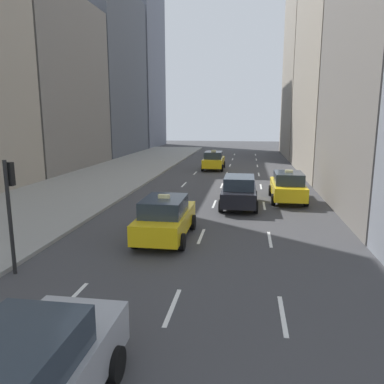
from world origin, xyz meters
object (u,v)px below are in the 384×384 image
at_px(taxi_second, 288,186).
at_px(sedan_silver_behind, 239,191).
at_px(taxi_lead, 214,160).
at_px(taxi_third, 165,218).
at_px(traffic_light_pole, 10,198).

bearing_deg(taxi_second, sedan_silver_behind, -144.77).
height_order(taxi_lead, sedan_silver_behind, taxi_lead).
xyz_separation_m(taxi_lead, taxi_second, (5.60, -13.09, 0.00)).
height_order(taxi_lead, taxi_second, same).
bearing_deg(taxi_second, taxi_lead, 113.16).
height_order(taxi_lead, taxi_third, same).
bearing_deg(traffic_light_pole, sedan_silver_behind, 56.13).
bearing_deg(sedan_silver_behind, taxi_second, 35.23).
height_order(taxi_second, sedan_silver_behind, taxi_second).
height_order(sedan_silver_behind, traffic_light_pole, traffic_light_pole).
xyz_separation_m(taxi_second, sedan_silver_behind, (-2.80, -1.98, 0.00)).
distance_m(taxi_lead, sedan_silver_behind, 15.32).
bearing_deg(taxi_third, sedan_silver_behind, 65.04).
bearing_deg(sedan_silver_behind, taxi_third, -114.96).
xyz_separation_m(taxi_lead, traffic_light_pole, (-3.95, -25.12, 1.53)).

